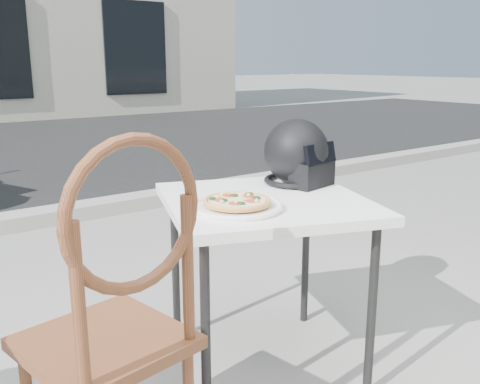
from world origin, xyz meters
TOP-DOWN VIEW (x-y plane):
  - curb at (0.00, 3.00)m, footprint 30.00×0.25m
  - cafe_table_main at (0.44, 0.33)m, footprint 1.01×1.01m
  - plate at (0.24, 0.26)m, footprint 0.39×0.39m
  - pizza at (0.24, 0.26)m, footprint 0.26×0.26m
  - helmet at (0.72, 0.45)m, footprint 0.34×0.35m
  - cafe_chair_main at (-0.35, 0.00)m, footprint 0.50×0.50m

SIDE VIEW (x-z plane):
  - curb at x=0.00m, z-range 0.00..0.12m
  - cafe_chair_main at x=-0.35m, z-range 0.06..1.18m
  - cafe_table_main at x=0.44m, z-range 0.31..1.06m
  - plate at x=0.24m, z-range 0.75..0.77m
  - pizza at x=0.24m, z-range 0.77..0.80m
  - helmet at x=0.72m, z-range 0.73..1.03m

